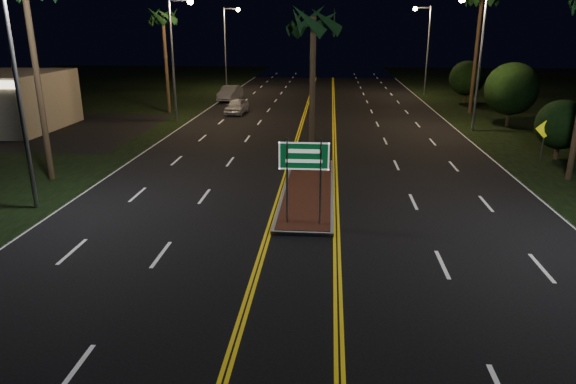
# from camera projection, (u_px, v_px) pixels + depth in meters

# --- Properties ---
(ground) EXTENTS (120.00, 120.00, 0.00)m
(ground) POSITION_uv_depth(u_px,v_px,m) (299.00, 259.00, 16.36)
(ground) COLOR black
(ground) RESTS_ON ground
(median_island) EXTENTS (2.25, 10.25, 0.17)m
(median_island) POSITION_uv_depth(u_px,v_px,m) (308.00, 190.00, 22.97)
(median_island) COLOR gray
(median_island) RESTS_ON ground
(highway_sign) EXTENTS (1.80, 0.08, 3.20)m
(highway_sign) POSITION_uv_depth(u_px,v_px,m) (304.00, 164.00, 18.27)
(highway_sign) COLOR gray
(highway_sign) RESTS_ON ground
(streetlight_left_near) EXTENTS (1.91, 0.44, 9.00)m
(streetlight_left_near) POSITION_uv_depth(u_px,v_px,m) (24.00, 66.00, 19.22)
(streetlight_left_near) COLOR gray
(streetlight_left_near) RESTS_ON ground
(streetlight_left_mid) EXTENTS (1.91, 0.44, 9.00)m
(streetlight_left_mid) POSITION_uv_depth(u_px,v_px,m) (177.00, 46.00, 38.18)
(streetlight_left_mid) COLOR gray
(streetlight_left_mid) RESTS_ON ground
(streetlight_left_far) EXTENTS (1.91, 0.44, 9.00)m
(streetlight_left_far) POSITION_uv_depth(u_px,v_px,m) (228.00, 39.00, 57.13)
(streetlight_left_far) COLOR gray
(streetlight_left_far) RESTS_ON ground
(streetlight_right_mid) EXTENTS (1.91, 0.44, 9.00)m
(streetlight_right_mid) POSITION_uv_depth(u_px,v_px,m) (476.00, 48.00, 34.65)
(streetlight_right_mid) COLOR gray
(streetlight_right_mid) RESTS_ON ground
(streetlight_right_far) EXTENTS (1.91, 0.44, 9.00)m
(streetlight_right_far) POSITION_uv_depth(u_px,v_px,m) (425.00, 40.00, 53.60)
(streetlight_right_far) COLOR gray
(streetlight_right_far) RESTS_ON ground
(palm_median) EXTENTS (2.40, 2.40, 8.30)m
(palm_median) POSITION_uv_depth(u_px,v_px,m) (313.00, 22.00, 24.07)
(palm_median) COLOR #382819
(palm_median) RESTS_ON ground
(palm_left_far) EXTENTS (2.40, 2.40, 8.80)m
(palm_left_far) POSITION_uv_depth(u_px,v_px,m) (163.00, 17.00, 41.49)
(palm_left_far) COLOR #382819
(palm_left_far) RESTS_ON ground
(shrub_near) EXTENTS (2.70, 2.70, 3.30)m
(shrub_near) POSITION_uv_depth(u_px,v_px,m) (561.00, 125.00, 27.99)
(shrub_near) COLOR #382819
(shrub_near) RESTS_ON ground
(shrub_mid) EXTENTS (3.78, 3.78, 4.62)m
(shrub_mid) POSITION_uv_depth(u_px,v_px,m) (512.00, 89.00, 37.19)
(shrub_mid) COLOR #382819
(shrub_mid) RESTS_ON ground
(shrub_far) EXTENTS (3.24, 3.24, 3.96)m
(shrub_far) POSITION_uv_depth(u_px,v_px,m) (467.00, 78.00, 48.70)
(shrub_far) COLOR #382819
(shrub_far) RESTS_ON ground
(car_near) EXTENTS (2.25, 4.53, 1.46)m
(car_near) POSITION_uv_depth(u_px,v_px,m) (237.00, 105.00, 43.18)
(car_near) COLOR silver
(car_near) RESTS_ON ground
(car_far) EXTENTS (2.67, 5.19, 1.66)m
(car_far) POSITION_uv_depth(u_px,v_px,m) (230.00, 92.00, 50.74)
(car_far) COLOR #A9ABB3
(car_far) RESTS_ON ground
(warning_sign) EXTENTS (0.89, 0.42, 2.29)m
(warning_sign) POSITION_uv_depth(u_px,v_px,m) (544.00, 135.00, 27.56)
(warning_sign) COLOR gray
(warning_sign) RESTS_ON ground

